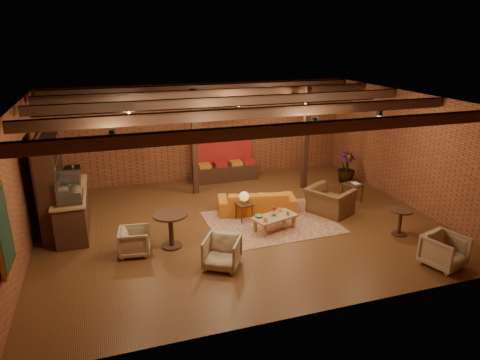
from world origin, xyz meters
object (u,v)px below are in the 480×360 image
object	(u,v)px
sofa	(257,201)
round_table_left	(171,225)
side_table_lamp	(244,199)
armchair_right	(330,197)
round_table_right	(400,218)
side_table_book	(353,185)
coffee_table	(274,218)
armchair_far	(445,250)
plant_tall	(349,137)
armchair_a	(135,240)
armchair_b	(222,251)

from	to	relation	value
sofa	round_table_left	distance (m)	2.93
side_table_lamp	armchair_right	size ratio (longest dim) A/B	0.72
round_table_right	armchair_right	bearing A→B (deg)	120.37
side_table_lamp	side_table_book	world-z (taller)	side_table_lamp
round_table_left	round_table_right	size ratio (longest dim) A/B	1.24
coffee_table	armchair_far	bearing A→B (deg)	-44.87
round_table_right	armchair_far	distance (m)	1.56
side_table_lamp	coffee_table	bearing A→B (deg)	-56.45
side_table_book	plant_tall	distance (m)	2.07
side_table_book	plant_tall	world-z (taller)	plant_tall
coffee_table	side_table_book	distance (m)	3.09
coffee_table	armchair_a	xyz separation A→B (m)	(-3.44, -0.18, -0.00)
round_table_left	armchair_a	size ratio (longest dim) A/B	1.23
side_table_book	armchair_far	xyz separation A→B (m)	(-0.14, -3.80, -0.13)
side_table_lamp	armchair_a	size ratio (longest dim) A/B	1.20
armchair_right	side_table_book	world-z (taller)	armchair_right
armchair_a	armchair_right	xyz separation A→B (m)	(5.28, 0.69, 0.16)
side_table_lamp	armchair_a	distance (m)	3.08
side_table_lamp	side_table_book	xyz separation A→B (m)	(3.43, 0.26, -0.10)
sofa	round_table_left	bearing A→B (deg)	39.49
armchair_right	round_table_right	size ratio (longest dim) A/B	1.68
side_table_lamp	round_table_right	distance (m)	3.91
coffee_table	side_table_lamp	world-z (taller)	side_table_lamp
armchair_a	round_table_right	bearing A→B (deg)	-91.43
sofa	side_table_book	bearing A→B (deg)	-171.74
round_table_left	armchair_b	distance (m)	1.53
round_table_left	side_table_book	xyz separation A→B (m)	(5.50, 1.15, -0.04)
side_table_book	plant_tall	size ratio (longest dim) A/B	0.21
armchair_right	plant_tall	world-z (taller)	plant_tall
side_table_lamp	armchair_far	size ratio (longest dim) A/B	1.04
round_table_left	armchair_b	size ratio (longest dim) A/B	1.12
armchair_b	coffee_table	bearing A→B (deg)	68.17
side_table_lamp	armchair_far	xyz separation A→B (m)	(3.29, -3.54, -0.23)
armchair_far	round_table_left	bearing A→B (deg)	136.57
side_table_lamp	plant_tall	size ratio (longest dim) A/B	0.26
sofa	side_table_lamp	distance (m)	0.75
armchair_right	side_table_lamp	bearing A→B (deg)	54.66
sofa	armchair_b	bearing A→B (deg)	68.47
side_table_lamp	armchair_b	world-z (taller)	side_table_lamp
armchair_far	sofa	bearing A→B (deg)	107.66
armchair_a	plant_tall	distance (m)	7.76
side_table_lamp	armchair_right	distance (m)	2.39
round_table_left	round_table_right	distance (m)	5.55
round_table_left	armchair_a	bearing A→B (deg)	-173.96
sofa	coffee_table	world-z (taller)	coffee_table
round_table_right	armchair_far	size ratio (longest dim) A/B	0.86
coffee_table	armchair_b	bearing A→B (deg)	-142.55
armchair_right	round_table_right	world-z (taller)	armchair_right
side_table_lamp	side_table_book	size ratio (longest dim) A/B	1.28
armchair_a	round_table_right	size ratio (longest dim) A/B	1.01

